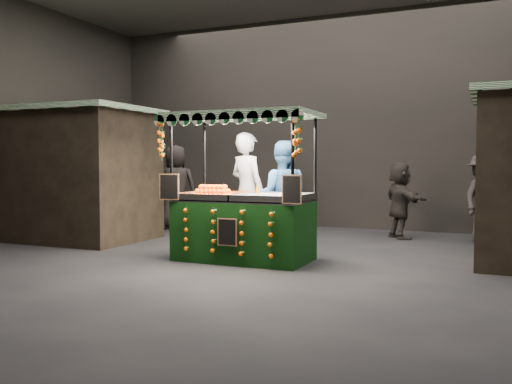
% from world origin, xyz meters
% --- Properties ---
extents(ground, '(12.00, 12.00, 0.00)m').
position_xyz_m(ground, '(0.00, 0.00, 0.00)').
color(ground, black).
rests_on(ground, ground).
extents(market_hall, '(12.10, 10.10, 5.05)m').
position_xyz_m(market_hall, '(0.00, 0.00, 3.38)').
color(market_hall, black).
rests_on(market_hall, ground).
extents(neighbour_stall_left, '(3.00, 2.20, 2.60)m').
position_xyz_m(neighbour_stall_left, '(-4.40, 1.00, 1.31)').
color(neighbour_stall_left, black).
rests_on(neighbour_stall_left, ground).
extents(juice_stall, '(2.37, 1.39, 2.29)m').
position_xyz_m(juice_stall, '(-0.33, 0.15, 0.71)').
color(juice_stall, black).
rests_on(juice_stall, ground).
extents(vendor_grey, '(0.89, 0.75, 2.06)m').
position_xyz_m(vendor_grey, '(-0.77, 1.27, 1.03)').
color(vendor_grey, gray).
rests_on(vendor_grey, ground).
extents(vendor_blue, '(1.08, 0.93, 1.90)m').
position_xyz_m(vendor_blue, '(-0.06, 1.15, 0.95)').
color(vendor_blue, '#2A5687').
rests_on(vendor_blue, ground).
extents(shopper_0, '(0.71, 0.66, 1.63)m').
position_xyz_m(shopper_0, '(-3.77, 2.28, 0.82)').
color(shopper_0, black).
rests_on(shopper_0, ground).
extents(shopper_2, '(1.17, 1.06, 1.91)m').
position_xyz_m(shopper_2, '(-0.90, 3.74, 0.96)').
color(shopper_2, '#2C2624').
rests_on(shopper_2, ground).
extents(shopper_3, '(1.04, 1.27, 1.71)m').
position_xyz_m(shopper_3, '(3.06, 3.82, 0.85)').
color(shopper_3, black).
rests_on(shopper_3, ground).
extents(shopper_4, '(1.13, 1.02, 1.94)m').
position_xyz_m(shopper_4, '(-3.52, 3.30, 0.97)').
color(shopper_4, black).
rests_on(shopper_4, ground).
extents(shopper_5, '(1.18, 1.44, 1.55)m').
position_xyz_m(shopper_5, '(1.52, 3.69, 0.77)').
color(shopper_5, '#292521').
rests_on(shopper_5, ground).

